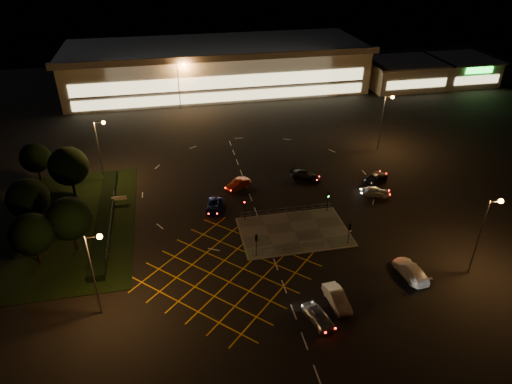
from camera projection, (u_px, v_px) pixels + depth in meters
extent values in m
plane|color=black|center=(276.00, 225.00, 62.34)|extent=(180.00, 180.00, 0.00)
cube|color=#4C4944|center=(294.00, 232.00, 60.97)|extent=(14.00, 9.00, 0.12)
cube|color=black|center=(68.00, 224.00, 62.53)|extent=(18.00, 30.00, 0.08)
cube|color=black|center=(105.00, 217.00, 63.17)|extent=(2.00, 26.00, 1.00)
cube|color=beige|center=(216.00, 68.00, 112.07)|extent=(70.00, 25.00, 10.00)
cube|color=slate|center=(216.00, 46.00, 109.42)|extent=(72.00, 26.50, 0.60)
cube|color=#FFEAA5|center=(224.00, 83.00, 101.49)|extent=(66.00, 0.20, 3.00)
cube|color=#FFEAA5|center=(224.00, 97.00, 103.12)|extent=(66.00, 0.20, 2.20)
cube|color=beige|center=(403.00, 74.00, 114.31)|extent=(18.00, 14.00, 6.00)
cube|color=slate|center=(405.00, 61.00, 112.70)|extent=(18.80, 14.80, 0.40)
cube|color=#FFEAA5|center=(417.00, 84.00, 108.57)|extent=(15.30, 0.20, 2.00)
cube|color=beige|center=(461.00, 70.00, 117.07)|extent=(14.00, 14.00, 6.00)
cube|color=slate|center=(463.00, 58.00, 115.47)|extent=(14.80, 14.80, 0.40)
cube|color=#FFEAA5|center=(477.00, 80.00, 111.33)|extent=(11.90, 0.20, 2.00)
cube|color=#19E533|center=(480.00, 70.00, 110.03)|extent=(7.00, 0.30, 1.40)
cylinder|color=slate|center=(93.00, 277.00, 45.87)|extent=(0.20, 0.20, 10.00)
cylinder|color=slate|center=(92.00, 237.00, 43.55)|extent=(1.40, 0.12, 0.12)
sphere|color=orange|center=(100.00, 237.00, 43.70)|extent=(0.56, 0.56, 0.56)
cylinder|color=slate|center=(478.00, 238.00, 51.46)|extent=(0.20, 0.20, 10.00)
cylinder|color=slate|center=(495.00, 201.00, 49.13)|extent=(1.40, 0.12, 0.12)
sphere|color=orange|center=(501.00, 201.00, 49.28)|extent=(0.56, 0.56, 0.56)
cylinder|color=slate|center=(99.00, 152.00, 70.82)|extent=(0.20, 0.20, 10.00)
cylinder|color=slate|center=(99.00, 123.00, 68.50)|extent=(1.40, 0.12, 0.12)
sphere|color=orange|center=(103.00, 123.00, 68.64)|extent=(0.56, 0.56, 0.56)
cylinder|color=slate|center=(381.00, 124.00, 80.81)|extent=(0.20, 0.20, 10.00)
cylinder|color=slate|center=(389.00, 97.00, 78.49)|extent=(1.40, 0.12, 0.12)
sphere|color=orange|center=(393.00, 97.00, 78.64)|extent=(0.56, 0.56, 0.56)
cylinder|color=slate|center=(179.00, 87.00, 98.53)|extent=(0.20, 0.20, 10.00)
cylinder|color=slate|center=(180.00, 65.00, 96.21)|extent=(1.40, 0.12, 0.12)
sphere|color=orange|center=(184.00, 65.00, 96.36)|extent=(0.56, 0.56, 0.56)
cylinder|color=slate|center=(350.00, 74.00, 107.14)|extent=(0.20, 0.20, 10.00)
cylinder|color=slate|center=(355.00, 53.00, 104.82)|extent=(1.40, 0.12, 0.12)
sphere|color=orange|center=(358.00, 53.00, 104.97)|extent=(0.56, 0.56, 0.56)
cylinder|color=black|center=(256.00, 246.00, 55.77)|extent=(0.10, 0.10, 3.00)
cube|color=black|center=(256.00, 238.00, 55.16)|extent=(0.28, 0.18, 0.90)
sphere|color=#19FF33|center=(256.00, 237.00, 55.27)|extent=(0.16, 0.16, 0.16)
cylinder|color=black|center=(349.00, 234.00, 57.84)|extent=(0.10, 0.10, 3.00)
cube|color=black|center=(350.00, 226.00, 57.23)|extent=(0.28, 0.18, 0.90)
sphere|color=#19FF33|center=(349.00, 226.00, 57.34)|extent=(0.16, 0.16, 0.16)
cylinder|color=black|center=(245.00, 211.00, 62.51)|extent=(0.10, 0.10, 3.00)
cube|color=black|center=(244.00, 204.00, 61.90)|extent=(0.28, 0.18, 0.90)
sphere|color=#FF0C0C|center=(245.00, 204.00, 61.79)|extent=(0.16, 0.16, 0.16)
cylinder|color=black|center=(328.00, 202.00, 64.59)|extent=(0.10, 0.10, 3.00)
cube|color=black|center=(328.00, 194.00, 63.98)|extent=(0.28, 0.18, 0.90)
sphere|color=#19FF33|center=(329.00, 195.00, 63.87)|extent=(0.16, 0.16, 0.16)
cylinder|color=black|center=(38.00, 255.00, 54.82)|extent=(0.36, 0.36, 2.52)
sphere|color=black|center=(32.00, 234.00, 53.25)|extent=(5.04, 5.04, 5.04)
cylinder|color=black|center=(34.00, 220.00, 61.17)|extent=(0.36, 0.36, 2.70)
sphere|color=black|center=(28.00, 199.00, 59.49)|extent=(5.40, 5.40, 5.40)
cylinder|color=black|center=(73.00, 187.00, 68.57)|extent=(0.36, 0.36, 2.88)
sphere|color=black|center=(69.00, 166.00, 66.77)|extent=(5.76, 5.76, 5.76)
cylinder|color=black|center=(40.00, 174.00, 72.72)|extent=(0.36, 0.36, 2.34)
sphere|color=black|center=(35.00, 158.00, 71.27)|extent=(4.68, 4.68, 4.68)
cylinder|color=black|center=(75.00, 240.00, 57.16)|extent=(0.36, 0.36, 2.70)
sphere|color=black|center=(70.00, 219.00, 55.47)|extent=(5.40, 5.40, 5.40)
imported|color=#BBBDC3|center=(319.00, 316.00, 46.97)|extent=(2.90, 4.66, 1.48)
imported|color=white|center=(337.00, 298.00, 49.22)|extent=(2.00, 4.75, 1.53)
imported|color=#0D1450|center=(214.00, 206.00, 65.47)|extent=(2.91, 4.80, 1.24)
imported|color=black|center=(306.00, 176.00, 73.20)|extent=(5.03, 4.43, 1.40)
imported|color=silver|center=(375.00, 191.00, 68.85)|extent=(4.50, 2.96, 1.42)
imported|color=maroon|center=(238.00, 184.00, 70.78)|extent=(4.41, 3.67, 1.42)
imported|color=black|center=(376.00, 177.00, 72.95)|extent=(4.93, 4.22, 1.26)
imported|color=silver|center=(411.00, 270.00, 53.12)|extent=(2.72, 5.61, 1.58)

